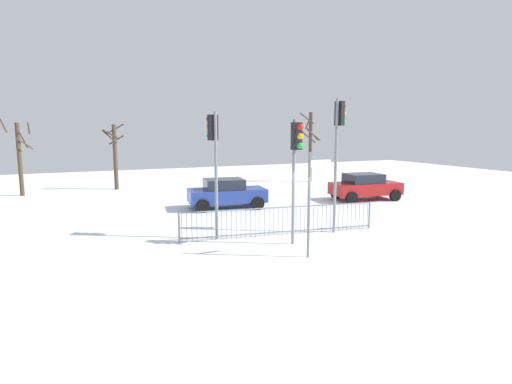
# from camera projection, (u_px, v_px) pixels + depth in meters

# --- Properties ---
(ground_plane) EXTENTS (60.00, 60.00, 0.00)m
(ground_plane) POSITION_uv_depth(u_px,v_px,m) (307.00, 248.00, 14.35)
(ground_plane) COLOR white
(traffic_light_mid_right) EXTENTS (0.54, 0.38, 5.06)m
(traffic_light_mid_right) POSITION_uv_depth(u_px,v_px,m) (339.00, 135.00, 16.03)
(traffic_light_mid_right) COLOR slate
(traffic_light_mid_right) RESTS_ON ground
(traffic_light_rear_left) EXTENTS (0.37, 0.56, 4.54)m
(traffic_light_rear_left) POSITION_uv_depth(u_px,v_px,m) (213.00, 146.00, 15.19)
(traffic_light_rear_left) COLOR slate
(traffic_light_rear_left) RESTS_ON ground
(traffic_light_mid_left) EXTENTS (0.32, 0.57, 4.25)m
(traffic_light_mid_left) POSITION_uv_depth(u_px,v_px,m) (296.00, 154.00, 14.22)
(traffic_light_mid_left) COLOR slate
(traffic_light_mid_left) RESTS_ON ground
(direction_sign_post) EXTENTS (0.79, 0.09, 3.25)m
(direction_sign_post) POSITION_uv_depth(u_px,v_px,m) (311.00, 199.00, 13.07)
(direction_sign_post) COLOR slate
(direction_sign_post) RESTS_ON ground
(pedestrian_guard_railing) EXTENTS (7.50, 1.07, 1.07)m
(pedestrian_guard_railing) POSITION_uv_depth(u_px,v_px,m) (280.00, 220.00, 15.98)
(pedestrian_guard_railing) COLOR slate
(pedestrian_guard_railing) RESTS_ON ground
(car_blue_near) EXTENTS (4.01, 2.38, 1.47)m
(car_blue_near) POSITION_uv_depth(u_px,v_px,m) (226.00, 193.00, 21.34)
(car_blue_near) COLOR navy
(car_blue_near) RESTS_ON ground
(car_red_trailing) EXTENTS (3.97, 2.28, 1.47)m
(car_red_trailing) POSITION_uv_depth(u_px,v_px,m) (365.00, 186.00, 23.78)
(car_red_trailing) COLOR maroon
(car_red_trailing) RESTS_ON ground
(bare_tree_left) EXTENTS (1.70, 1.53, 4.54)m
(bare_tree_left) POSITION_uv_depth(u_px,v_px,m) (20.00, 156.00, 25.00)
(bare_tree_left) COLOR #473828
(bare_tree_left) RESTS_ON ground
(bare_tree_centre) EXTENTS (1.48, 1.50, 4.26)m
(bare_tree_centre) POSITION_uv_depth(u_px,v_px,m) (115.00, 154.00, 27.67)
(bare_tree_centre) COLOR #473828
(bare_tree_centre) RESTS_ON ground
(bare_tree_right) EXTENTS (1.67, 1.53, 5.11)m
(bare_tree_right) POSITION_uv_depth(u_px,v_px,m) (310.00, 145.00, 31.65)
(bare_tree_right) COLOR #473828
(bare_tree_right) RESTS_ON ground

